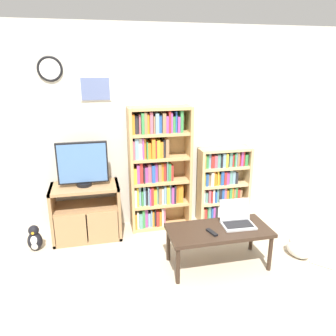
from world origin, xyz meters
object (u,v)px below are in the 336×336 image
at_px(remote_near_laptop, 212,232).
at_px(television, 83,164).
at_px(coffee_table, 219,233).
at_px(tv_stand, 86,212).
at_px(penguin_figurine, 35,239).
at_px(bookshelf_short, 222,183).
at_px(bookshelf_tall, 156,168).
at_px(laptop, 237,219).
at_px(cat, 298,249).

bearing_deg(remote_near_laptop, television, 125.48).
bearing_deg(coffee_table, tv_stand, 146.03).
relative_size(tv_stand, penguin_figurine, 2.62).
height_order(bookshelf_short, penguin_figurine, bookshelf_short).
bearing_deg(tv_stand, bookshelf_tall, 7.36).
distance_m(television, laptop, 1.91).
relative_size(laptop, cat, 0.73).
height_order(laptop, remote_near_laptop, laptop).
distance_m(coffee_table, cat, 1.01).
xyz_separation_m(bookshelf_short, laptop, (-0.23, -1.02, -0.03)).
bearing_deg(penguin_figurine, coffee_table, -20.96).
relative_size(coffee_table, remote_near_laptop, 6.60).
distance_m(tv_stand, bookshelf_tall, 1.04).
bearing_deg(tv_stand, television, 81.71).
bearing_deg(bookshelf_short, penguin_figurine, -172.76).
bearing_deg(bookshelf_short, laptop, -102.66).
height_order(tv_stand, bookshelf_short, bookshelf_short).
relative_size(cat, penguin_figurine, 1.56).
distance_m(tv_stand, penguin_figurine, 0.67).
bearing_deg(tv_stand, coffee_table, -33.97).
relative_size(tv_stand, bookshelf_tall, 0.51).
distance_m(tv_stand, bookshelf_short, 1.86).
relative_size(bookshelf_tall, remote_near_laptop, 9.78).
distance_m(coffee_table, laptop, 0.26).
distance_m(remote_near_laptop, penguin_figurine, 2.10).
bearing_deg(remote_near_laptop, laptop, 5.98).
relative_size(television, remote_near_laptop, 3.61).
bearing_deg(bookshelf_tall, laptop, -54.91).
bearing_deg(laptop, bookshelf_tall, 127.98).
height_order(bookshelf_tall, penguin_figurine, bookshelf_tall).
xyz_separation_m(television, bookshelf_tall, (0.92, 0.10, -0.15)).
xyz_separation_m(remote_near_laptop, cat, (1.07, 0.02, -0.35)).
xyz_separation_m(television, bookshelf_short, (1.85, 0.13, -0.44)).
xyz_separation_m(bookshelf_short, coffee_table, (-0.46, -1.08, -0.14)).
distance_m(remote_near_laptop, cat, 1.13).
height_order(television, bookshelf_tall, bookshelf_tall).
bearing_deg(remote_near_laptop, cat, -14.77).
relative_size(bookshelf_short, coffee_table, 0.95).
relative_size(television, bookshelf_short, 0.58).
bearing_deg(bookshelf_tall, tv_stand, -172.64).
distance_m(cat, penguin_figurine, 3.08).
xyz_separation_m(coffee_table, cat, (0.96, -0.05, -0.29)).
height_order(bookshelf_short, coffee_table, bookshelf_short).
distance_m(bookshelf_tall, coffee_table, 1.24).
distance_m(bookshelf_short, coffee_table, 1.18).
height_order(television, remote_near_laptop, television).
bearing_deg(laptop, tv_stand, 154.50).
bearing_deg(laptop, penguin_figurine, 165.35).
distance_m(tv_stand, cat, 2.57).
bearing_deg(bookshelf_short, bookshelf_tall, -178.61).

